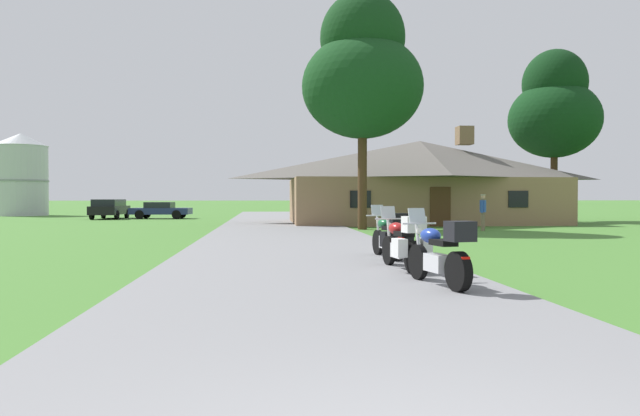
% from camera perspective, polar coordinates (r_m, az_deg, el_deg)
% --- Properties ---
extents(ground_plane, '(500.00, 500.00, 0.00)m').
position_cam_1_polar(ground_plane, '(22.84, -3.15, -2.85)').
color(ground_plane, '#42752D').
extents(asphalt_driveway, '(6.40, 80.00, 0.06)m').
position_cam_1_polar(asphalt_driveway, '(20.85, -2.94, -3.14)').
color(asphalt_driveway, slate).
rests_on(asphalt_driveway, ground).
extents(motorcycle_blue_nearest_to_camera, '(0.83, 2.07, 1.30)m').
position_cam_1_polar(motorcycle_blue_nearest_to_camera, '(10.08, 11.66, -4.30)').
color(motorcycle_blue_nearest_to_camera, black).
rests_on(motorcycle_blue_nearest_to_camera, asphalt_driveway).
extents(motorcycle_red_second_in_row, '(0.88, 2.08, 1.30)m').
position_cam_1_polar(motorcycle_red_second_in_row, '(12.20, 8.17, -3.41)').
color(motorcycle_red_second_in_row, black).
rests_on(motorcycle_red_second_in_row, asphalt_driveway).
extents(motorcycle_green_farthest_in_row, '(0.89, 2.08, 1.30)m').
position_cam_1_polar(motorcycle_green_farthest_in_row, '(14.46, 6.86, -2.71)').
color(motorcycle_green_farthest_in_row, black).
rests_on(motorcycle_green_farthest_in_row, asphalt_driveway).
extents(stone_lodge, '(16.18, 8.82, 5.82)m').
position_cam_1_polar(stone_lodge, '(35.79, 9.65, 2.61)').
color(stone_lodge, '#896B4C').
rests_on(stone_lodge, ground).
extents(bystander_blue_shirt_near_lodge, '(0.38, 0.48, 1.69)m').
position_cam_1_polar(bystander_blue_shirt_near_lodge, '(28.27, 15.51, -0.21)').
color(bystander_blue_shirt_near_lodge, '#75664C').
rests_on(bystander_blue_shirt_near_lodge, ground).
extents(tree_right_of_lodge, '(5.82, 5.82, 11.09)m').
position_cam_1_polar(tree_right_of_lodge, '(41.45, 21.77, 8.90)').
color(tree_right_of_lodge, '#422D19').
rests_on(tree_right_of_lodge, ground).
extents(tree_by_lodge_front, '(5.82, 5.82, 11.35)m').
position_cam_1_polar(tree_by_lodge_front, '(28.96, 4.14, 12.95)').
color(tree_by_lodge_front, '#422D19').
rests_on(tree_by_lodge_front, ground).
extents(metal_silo_distant, '(4.38, 4.38, 6.95)m').
position_cam_1_polar(metal_silo_distant, '(55.75, -26.99, 2.92)').
color(metal_silo_distant, '#B2B7BC').
rests_on(metal_silo_distant, ground).
extents(parked_black_suv_far_left, '(1.94, 4.62, 1.40)m').
position_cam_1_polar(parked_black_suv_far_left, '(44.89, -19.71, 0.00)').
color(parked_black_suv_far_left, black).
rests_on(parked_black_suv_far_left, ground).
extents(parked_navy_sedan_far_left, '(4.32, 2.15, 1.20)m').
position_cam_1_polar(parked_navy_sedan_far_left, '(43.96, -15.18, -0.17)').
color(parked_navy_sedan_far_left, navy).
rests_on(parked_navy_sedan_far_left, ground).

